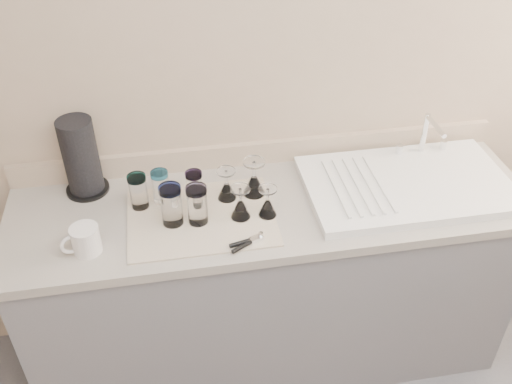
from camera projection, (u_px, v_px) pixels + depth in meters
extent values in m
cube|color=tan|center=(260.00, 87.00, 2.25)|extent=(3.50, 0.04, 2.50)
cube|color=slate|center=(271.00, 286.00, 2.52)|extent=(2.00, 0.60, 0.86)
cube|color=gray|center=(273.00, 207.00, 2.24)|extent=(2.06, 0.62, 0.04)
cube|color=white|center=(407.00, 184.00, 2.30)|extent=(0.82, 0.50, 0.03)
cylinder|color=silver|center=(424.00, 133.00, 2.41)|extent=(0.02, 0.02, 0.18)
cylinder|color=silver|center=(436.00, 126.00, 2.30)|extent=(0.02, 0.16, 0.02)
cylinder|color=silver|center=(399.00, 149.00, 2.44)|extent=(0.03, 0.03, 0.04)
cylinder|color=silver|center=(443.00, 145.00, 2.46)|extent=(0.03, 0.03, 0.04)
cube|color=beige|center=(201.00, 217.00, 2.15)|extent=(0.55, 0.42, 0.01)
cylinder|color=white|center=(139.00, 193.00, 2.16)|extent=(0.07, 0.07, 0.12)
cylinder|color=teal|center=(136.00, 178.00, 2.12)|extent=(0.07, 0.07, 0.02)
cylinder|color=white|center=(161.00, 188.00, 2.19)|extent=(0.06, 0.06, 0.12)
cylinder|color=teal|center=(159.00, 174.00, 2.15)|extent=(0.07, 0.07, 0.02)
cylinder|color=white|center=(195.00, 188.00, 2.20)|extent=(0.06, 0.06, 0.11)
cylinder|color=#5E3798|center=(193.00, 175.00, 2.16)|extent=(0.07, 0.07, 0.02)
cylinder|color=white|center=(172.00, 207.00, 2.08)|extent=(0.08, 0.08, 0.14)
cylinder|color=blue|center=(170.00, 190.00, 2.03)|extent=(0.08, 0.08, 0.02)
cylinder|color=white|center=(197.00, 207.00, 2.09)|extent=(0.07, 0.07, 0.14)
cylinder|color=#978AD0|center=(196.00, 190.00, 2.04)|extent=(0.08, 0.08, 0.02)
cone|color=white|center=(227.00, 191.00, 2.22)|extent=(0.07, 0.07, 0.07)
cylinder|color=white|center=(226.00, 178.00, 2.18)|extent=(0.01, 0.01, 0.06)
cylinder|color=white|center=(226.00, 171.00, 2.16)|extent=(0.07, 0.07, 0.01)
cone|color=white|center=(254.00, 185.00, 2.24)|extent=(0.09, 0.09, 0.08)
cylinder|color=white|center=(254.00, 170.00, 2.20)|extent=(0.01, 0.01, 0.06)
cylinder|color=white|center=(254.00, 162.00, 2.17)|extent=(0.09, 0.09, 0.01)
cone|color=white|center=(241.00, 209.00, 2.13)|extent=(0.07, 0.07, 0.07)
cylinder|color=white|center=(240.00, 196.00, 2.09)|extent=(0.01, 0.01, 0.06)
cylinder|color=white|center=(240.00, 189.00, 2.07)|extent=(0.07, 0.07, 0.01)
cone|color=white|center=(268.00, 208.00, 2.14)|extent=(0.07, 0.07, 0.07)
cylinder|color=white|center=(268.00, 195.00, 2.10)|extent=(0.01, 0.01, 0.05)
cylinder|color=white|center=(268.00, 189.00, 2.09)|extent=(0.07, 0.07, 0.01)
cube|color=silver|center=(256.00, 239.00, 2.04)|extent=(0.06, 0.04, 0.02)
cylinder|color=black|center=(244.00, 246.00, 2.01)|extent=(0.10, 0.06, 0.02)
cylinder|color=black|center=(243.00, 242.00, 2.02)|extent=(0.10, 0.04, 0.02)
cylinder|color=silver|center=(86.00, 240.00, 1.98)|extent=(0.13, 0.13, 0.10)
torus|color=silver|center=(71.00, 245.00, 1.96)|extent=(0.08, 0.04, 0.08)
cylinder|color=black|center=(88.00, 189.00, 2.29)|extent=(0.17, 0.17, 0.01)
cylinder|color=black|center=(81.00, 156.00, 2.19)|extent=(0.14, 0.14, 0.31)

